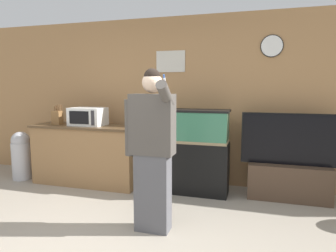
% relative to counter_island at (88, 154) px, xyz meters
% --- Properties ---
extents(wall_back_paneled, '(10.00, 0.08, 2.60)m').
position_rel_counter_island_xyz_m(wall_back_paneled, '(1.28, 0.55, 0.83)').
color(wall_back_paneled, '#A87A4C').
rests_on(wall_back_paneled, ground_plane).
extents(counter_island, '(1.71, 0.60, 0.93)m').
position_rel_counter_island_xyz_m(counter_island, '(0.00, 0.00, 0.00)').
color(counter_island, olive).
rests_on(counter_island, ground_plane).
extents(microwave, '(0.53, 0.37, 0.27)m').
position_rel_counter_island_xyz_m(microwave, '(0.04, -0.01, 0.60)').
color(microwave, white).
rests_on(microwave, counter_island).
extents(knife_block, '(0.14, 0.12, 0.32)m').
position_rel_counter_island_xyz_m(knife_block, '(-0.48, -0.06, 0.58)').
color(knife_block, brown).
rests_on(knife_block, counter_island).
extents(aquarium_on_stand, '(1.02, 0.41, 1.21)m').
position_rel_counter_island_xyz_m(aquarium_on_stand, '(1.68, 0.06, 0.14)').
color(aquarium_on_stand, black).
rests_on(aquarium_on_stand, ground_plane).
extents(tv_on_stand, '(1.28, 0.40, 1.18)m').
position_rel_counter_island_xyz_m(tv_on_stand, '(2.99, 0.18, -0.11)').
color(tv_on_stand, '#4C3828').
rests_on(tv_on_stand, ground_plane).
extents(person_standing, '(0.54, 0.41, 1.71)m').
position_rel_counter_island_xyz_m(person_standing, '(1.50, -1.20, 0.42)').
color(person_standing, '#515156').
rests_on(person_standing, ground_plane).
extents(trash_bin, '(0.31, 0.31, 0.79)m').
position_rel_counter_island_xyz_m(trash_bin, '(-1.17, -0.11, -0.06)').
color(trash_bin, '#B7B7BC').
rests_on(trash_bin, ground_plane).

